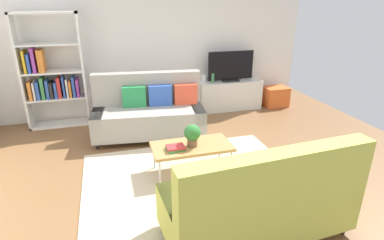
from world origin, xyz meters
TOP-DOWN VIEW (x-y plane):
  - ground_plane at (0.00, 0.00)m, footprint 7.68×7.68m
  - wall_far at (0.00, 2.80)m, footprint 6.40×0.12m
  - area_rug at (-0.05, -0.12)m, footprint 2.90×2.20m
  - couch_beige at (-0.38, 1.51)m, footprint 1.98×1.05m
  - couch_green at (0.29, -1.34)m, footprint 1.95×0.96m
  - coffee_table at (0.00, 0.08)m, footprint 1.10×0.56m
  - tv_console at (1.53, 2.46)m, footprint 1.40×0.44m
  - tv at (1.53, 2.44)m, footprint 1.00×0.20m
  - bookshelf at (-2.02, 2.48)m, footprint 1.10×0.36m
  - storage_trunk at (2.63, 2.36)m, footprint 0.52×0.40m
  - potted_plant at (-0.00, 0.05)m, footprint 0.23×0.23m
  - table_book_0 at (-0.25, 0.01)m, footprint 0.27×0.22m
  - table_book_1 at (-0.25, 0.01)m, footprint 0.24×0.18m
  - vase_0 at (0.95, 2.51)m, footprint 0.12×0.12m
  - bottle_0 at (1.12, 2.42)m, footprint 0.06×0.06m

SIDE VIEW (x-z plane):
  - ground_plane at x=0.00m, z-range 0.00..0.00m
  - area_rug at x=-0.05m, z-range 0.00..0.01m
  - storage_trunk at x=2.63m, z-range 0.00..0.44m
  - tv_console at x=1.53m, z-range 0.00..0.64m
  - coffee_table at x=0.00m, z-range 0.18..0.60m
  - table_book_0 at x=-0.25m, z-range 0.42..0.45m
  - couch_green at x=0.29m, z-range -0.11..0.99m
  - couch_beige at x=-0.38m, z-range -0.10..1.00m
  - table_book_1 at x=-0.25m, z-range 0.45..0.48m
  - potted_plant at x=0.00m, z-range 0.44..0.76m
  - vase_0 at x=0.95m, z-range 0.64..0.80m
  - bottle_0 at x=1.12m, z-range 0.64..0.84m
  - tv at x=1.53m, z-range 0.63..1.27m
  - bookshelf at x=-2.02m, z-range -0.06..2.04m
  - wall_far at x=0.00m, z-range 0.00..2.90m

